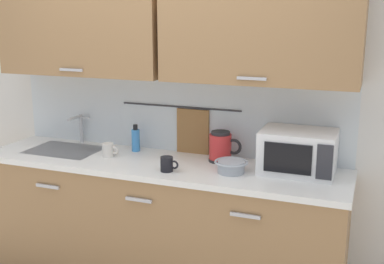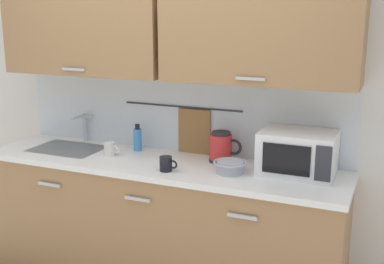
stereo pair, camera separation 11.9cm
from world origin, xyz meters
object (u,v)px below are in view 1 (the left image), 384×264
microwave (298,152)px  electric_kettle (221,147)px  mug_near_sink (108,150)px  mug_by_kettle (167,164)px  mixing_bowl (231,166)px  dish_soap_bottle (136,140)px

microwave → electric_kettle: microwave is taller
mug_near_sink → mug_by_kettle: (0.52, -0.16, 0.00)m
electric_kettle → mixing_bowl: (0.13, -0.21, -0.06)m
microwave → mug_near_sink: bearing=-174.7°
dish_soap_bottle → mug_near_sink: bearing=-121.2°
microwave → mug_by_kettle: (-0.77, -0.28, -0.09)m
microwave → mug_near_sink: size_ratio=3.83×
microwave → dish_soap_bottle: microwave is taller
microwave → mug_near_sink: (-1.29, -0.12, -0.09)m
dish_soap_bottle → mug_by_kettle: 0.53m
microwave → mug_by_kettle: bearing=-160.3°
electric_kettle → mug_near_sink: (-0.77, -0.17, -0.05)m
microwave → mug_by_kettle: 0.83m
mixing_bowl → dish_soap_bottle: bearing=163.9°
microwave → mixing_bowl: (-0.39, -0.16, -0.09)m
electric_kettle → mug_by_kettle: (-0.25, -0.33, -0.05)m
electric_kettle → mug_by_kettle: bearing=-127.7°
electric_kettle → mixing_bowl: bearing=-57.3°
dish_soap_bottle → mug_by_kettle: bearing=-41.0°
mixing_bowl → electric_kettle: bearing=122.7°
mug_near_sink → electric_kettle: bearing=12.5°
mug_near_sink → mug_by_kettle: 0.54m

